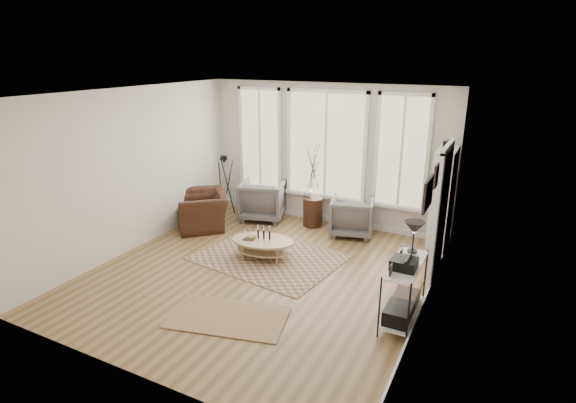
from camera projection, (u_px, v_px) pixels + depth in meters
The scene contains 17 objects.
room at pixel (261, 190), 6.94m from camera, with size 5.50×5.54×2.90m.
bay_window at pixel (326, 148), 9.17m from camera, with size 4.14×0.12×2.24m.
door at pixel (441, 212), 6.90m from camera, with size 0.09×1.06×2.22m.
bookcase at pixel (442, 201), 7.92m from camera, with size 0.31×0.85×2.06m.
low_shelf at pixel (404, 286), 5.95m from camera, with size 0.38×1.08×1.30m.
wall_art at pixel (430, 189), 5.46m from camera, with size 0.04×0.88×0.44m.
rug_main at pixel (269, 257), 7.94m from camera, with size 2.41×1.81×0.01m, color brown.
rug_runner at pixel (228, 317), 6.14m from camera, with size 1.59×0.88×0.01m, color brown.
coffee_table at pixel (262, 244), 7.84m from camera, with size 1.23×0.92×0.51m.
armchair_left at pixel (263, 200), 9.71m from camera, with size 0.91×0.93×0.85m, color #62625E.
armchair_right at pixel (352, 216), 8.87m from camera, with size 0.81×0.84×0.76m, color #62625E.
side_table at pixel (313, 188), 9.18m from camera, with size 0.40×0.40×1.70m.
vase at pixel (307, 191), 9.33m from camera, with size 0.21×0.21×0.22m, color silver.
accent_chair at pixel (202, 210), 9.25m from camera, with size 0.99×1.13×0.73m, color #391E13.
tripod_camera at pixel (225, 188), 9.92m from camera, with size 0.47×0.47×1.33m.
book_stack_near at pixel (410, 252), 7.95m from camera, with size 0.23×0.29×0.19m, color brown.
book_stack_far at pixel (408, 256), 7.83m from camera, with size 0.17×0.22×0.14m, color brown.
Camera 1 is at (3.39, -5.72, 3.45)m, focal length 28.00 mm.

